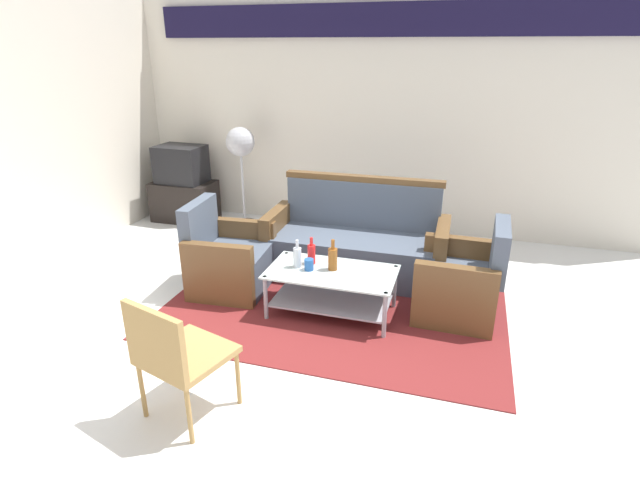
# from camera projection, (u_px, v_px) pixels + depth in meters

# --- Properties ---
(ground_plane) EXTENTS (14.00, 14.00, 0.00)m
(ground_plane) POSITION_uv_depth(u_px,v_px,m) (313.00, 358.00, 3.74)
(ground_plane) COLOR white
(wall_back) EXTENTS (6.52, 0.19, 2.80)m
(wall_back) POSITION_uv_depth(u_px,v_px,m) (389.00, 110.00, 5.92)
(wall_back) COLOR silver
(wall_back) RESTS_ON ground
(rug) EXTENTS (2.97, 2.16, 0.01)m
(rug) POSITION_uv_depth(u_px,v_px,m) (336.00, 303.00, 4.52)
(rug) COLOR maroon
(rug) RESTS_ON ground
(couch) EXTENTS (1.81, 0.76, 0.96)m
(couch) POSITION_uv_depth(u_px,v_px,m) (356.00, 245.00, 5.01)
(couch) COLOR #4C5666
(couch) RESTS_ON rug
(armchair_left) EXTENTS (0.75, 0.81, 0.85)m
(armchair_left) POSITION_uv_depth(u_px,v_px,m) (229.00, 261.00, 4.71)
(armchair_left) COLOR #4C5666
(armchair_left) RESTS_ON rug
(armchair_right) EXTENTS (0.72, 0.78, 0.85)m
(armchair_right) POSITION_uv_depth(u_px,v_px,m) (461.00, 284.00, 4.26)
(armchair_right) COLOR #4C5666
(armchair_right) RESTS_ON rug
(coffee_table) EXTENTS (1.10, 0.60, 0.40)m
(coffee_table) POSITION_uv_depth(u_px,v_px,m) (332.00, 286.00, 4.26)
(coffee_table) COLOR silver
(coffee_table) RESTS_ON rug
(bottle_clear) EXTENTS (0.07, 0.07, 0.25)m
(bottle_clear) POSITION_uv_depth(u_px,v_px,m) (297.00, 257.00, 4.26)
(bottle_clear) COLOR silver
(bottle_clear) RESTS_ON coffee_table
(bottle_red) EXTENTS (0.07, 0.07, 0.24)m
(bottle_red) POSITION_uv_depth(u_px,v_px,m) (311.00, 254.00, 4.33)
(bottle_red) COLOR red
(bottle_red) RESTS_ON coffee_table
(bottle_brown) EXTENTS (0.08, 0.08, 0.27)m
(bottle_brown) POSITION_uv_depth(u_px,v_px,m) (333.00, 258.00, 4.20)
(bottle_brown) COLOR brown
(bottle_brown) RESTS_ON coffee_table
(cup) EXTENTS (0.08, 0.08, 0.10)m
(cup) POSITION_uv_depth(u_px,v_px,m) (309.00, 264.00, 4.22)
(cup) COLOR #2659A5
(cup) RESTS_ON coffee_table
(tv_stand) EXTENTS (0.80, 0.50, 0.52)m
(tv_stand) POSITION_uv_depth(u_px,v_px,m) (185.00, 201.00, 6.61)
(tv_stand) COLOR black
(tv_stand) RESTS_ON ground
(television) EXTENTS (0.62, 0.47, 0.48)m
(television) POSITION_uv_depth(u_px,v_px,m) (181.00, 164.00, 6.43)
(television) COLOR black
(television) RESTS_ON tv_stand
(pedestal_fan) EXTENTS (0.36, 0.36, 1.27)m
(pedestal_fan) POSITION_uv_depth(u_px,v_px,m) (241.00, 148.00, 6.16)
(pedestal_fan) COLOR #2D2D33
(pedestal_fan) RESTS_ON ground
(wicker_chair) EXTENTS (0.60, 0.60, 0.84)m
(wicker_chair) POSITION_uv_depth(u_px,v_px,m) (175.00, 352.00, 2.96)
(wicker_chair) COLOR #AD844C
(wicker_chair) RESTS_ON ground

